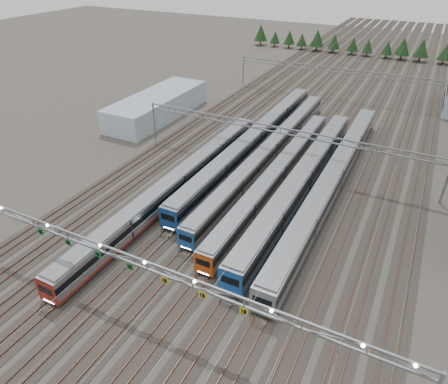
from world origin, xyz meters
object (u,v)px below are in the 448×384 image
at_px(gantry_near, 146,267).
at_px(gantry_mid, 280,135).
at_px(train_d, 277,174).
at_px(west_shed, 158,106).
at_px(train_b, 254,140).
at_px(train_f, 333,178).
at_px(gantry_far, 339,74).
at_px(train_c, 270,151).
at_px(train_e, 302,179).
at_px(train_a, 177,184).

bearing_deg(gantry_near, gantry_mid, 89.93).
relative_size(train_d, west_shed, 1.74).
relative_size(train_b, train_f, 0.99).
bearing_deg(train_d, gantry_far, 92.51).
distance_m(train_d, gantry_near, 34.20).
relative_size(train_c, gantry_mid, 1.10).
bearing_deg(train_f, train_d, -165.02).
relative_size(gantry_far, west_shed, 1.88).
bearing_deg(gantry_near, train_c, 93.02).
height_order(train_e, gantry_far, gantry_far).
bearing_deg(train_c, gantry_mid, -35.39).
relative_size(train_a, gantry_near, 0.97).
height_order(train_b, gantry_near, gantry_near).
distance_m(train_b, train_d, 13.93).
bearing_deg(west_shed, gantry_near, -55.63).
bearing_deg(gantry_near, gantry_far, 89.97).
relative_size(train_b, train_e, 1.14).
bearing_deg(train_a, train_f, 30.44).
xyz_separation_m(gantry_near, gantry_mid, (0.05, 40.12, -0.70)).
distance_m(gantry_near, west_shed, 62.18).
bearing_deg(gantry_near, train_e, 78.47).
height_order(train_e, train_f, train_e).
xyz_separation_m(train_d, train_e, (4.50, -0.41, 0.29)).
distance_m(train_c, train_d, 9.16).
bearing_deg(train_e, train_d, 174.78).
height_order(gantry_near, gantry_mid, gantry_near).
xyz_separation_m(train_b, gantry_far, (6.75, 40.74, 4.11)).
height_order(train_b, train_f, train_f).
bearing_deg(train_a, gantry_near, -63.96).
height_order(train_e, gantry_near, gantry_near).
xyz_separation_m(train_a, train_e, (18.00, 10.40, 0.18)).
bearing_deg(gantry_far, west_shed, -135.95).
distance_m(train_a, gantry_far, 63.34).
relative_size(train_c, train_d, 1.18).
xyz_separation_m(gantry_far, west_shed, (-35.06, -33.92, -3.70)).
distance_m(train_f, gantry_far, 50.41).
relative_size(train_a, train_f, 0.88).
relative_size(gantry_mid, gantry_far, 1.00).
bearing_deg(west_shed, train_b, -13.55).
bearing_deg(train_a, west_shed, 130.11).
relative_size(train_d, train_e, 0.96).
bearing_deg(train_b, train_a, -101.85).
xyz_separation_m(train_d, gantry_near, (-2.30, -33.74, 5.04)).
bearing_deg(train_c, train_f, -22.40).
relative_size(train_b, train_d, 1.19).
relative_size(train_f, gantry_mid, 1.11).
bearing_deg(train_c, train_d, -60.56).
height_order(train_f, gantry_far, gantry_far).
bearing_deg(west_shed, train_e, -23.13).
xyz_separation_m(train_b, train_c, (4.50, -2.66, -0.25)).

